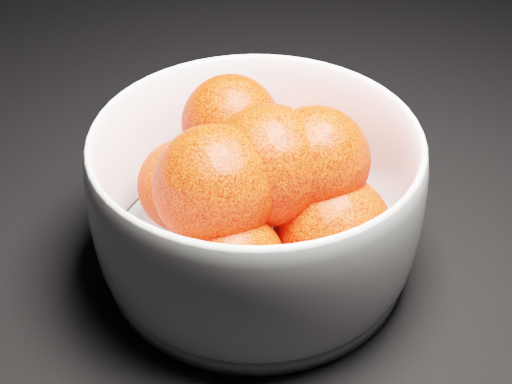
{
  "coord_description": "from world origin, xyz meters",
  "views": [
    {
      "loc": [
        0.02,
        -0.62,
        0.36
      ],
      "look_at": [
        0.03,
        -0.25,
        0.06
      ],
      "focal_mm": 50.0,
      "sensor_mm": 36.0,
      "label": 1
    }
  ],
  "objects": [
    {
      "name": "ground",
      "position": [
        0.0,
        0.0,
        0.0
      ],
      "size": [
        3.0,
        3.0,
        0.0
      ],
      "primitive_type": "cube",
      "color": "black",
      "rests_on": "ground"
    },
    {
      "name": "bowl",
      "position": [
        0.03,
        -0.25,
        0.05
      ],
      "size": [
        0.22,
        0.22,
        0.11
      ],
      "rotation": [
        0.0,
        0.0,
        -0.29
      ],
      "color": "white",
      "rests_on": "ground"
    },
    {
      "name": "orange_pile",
      "position": [
        0.03,
        -0.25,
        0.07
      ],
      "size": [
        0.17,
        0.18,
        0.12
      ],
      "color": "#FF260A",
      "rests_on": "bowl"
    }
  ]
}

